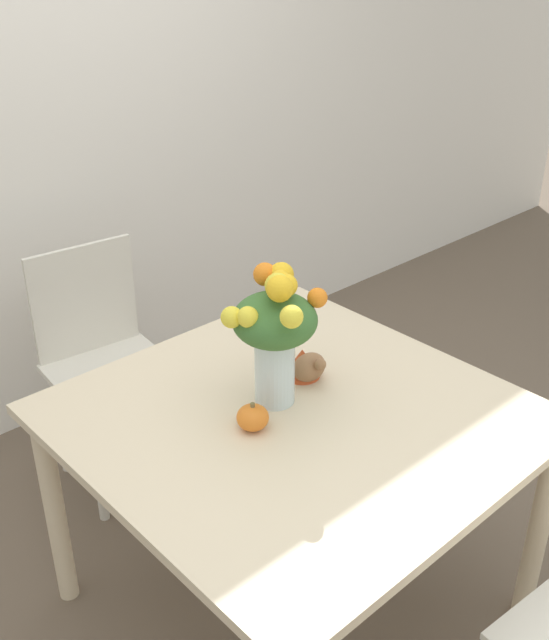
{
  "coord_description": "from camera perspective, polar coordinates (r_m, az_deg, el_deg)",
  "views": [
    {
      "loc": [
        -1.17,
        -1.2,
        1.9
      ],
      "look_at": [
        -0.0,
        0.08,
        0.98
      ],
      "focal_mm": 42.0,
      "sensor_mm": 36.0,
      "label": 1
    }
  ],
  "objects": [
    {
      "name": "pumpkin",
      "position": [
        1.97,
        -1.67,
        -7.42
      ],
      "size": [
        0.09,
        0.09,
        0.08
      ],
      "color": "orange",
      "rests_on": "dining_table"
    },
    {
      "name": "flower_vase",
      "position": [
        1.98,
        0.03,
        -0.67
      ],
      "size": [
        0.28,
        0.26,
        0.4
      ],
      "color": "silver",
      "rests_on": "dining_table"
    },
    {
      "name": "ground_plane",
      "position": [
        2.53,
        1.37,
        -20.68
      ],
      "size": [
        12.0,
        12.0,
        0.0
      ],
      "primitive_type": "plane",
      "color": "brown"
    },
    {
      "name": "dining_chair_near_window",
      "position": [
        2.82,
        -12.73,
        -3.23
      ],
      "size": [
        0.46,
        0.46,
        0.89
      ],
      "rotation": [
        0.0,
        0.0,
        -0.1
      ],
      "color": "silver",
      "rests_on": "ground_plane"
    },
    {
      "name": "dining_table",
      "position": [
        2.1,
        1.56,
        -9.1
      ],
      "size": [
        1.13,
        1.14,
        0.73
      ],
      "color": "beige",
      "rests_on": "ground_plane"
    },
    {
      "name": "turkey_figurine",
      "position": [
        2.17,
        2.36,
        -3.4
      ],
      "size": [
        0.11,
        0.14,
        0.09
      ],
      "color": "#936642",
      "rests_on": "dining_table"
    },
    {
      "name": "wall_back",
      "position": [
        2.99,
        -19.35,
        15.82
      ],
      "size": [
        8.0,
        0.06,
        2.7
      ],
      "color": "white",
      "rests_on": "ground_plane"
    }
  ]
}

